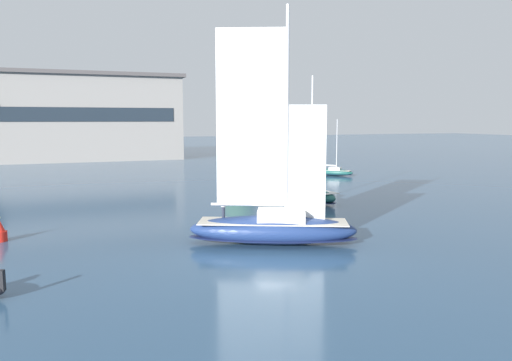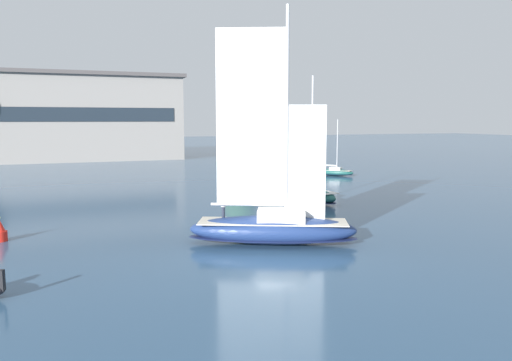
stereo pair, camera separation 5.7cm
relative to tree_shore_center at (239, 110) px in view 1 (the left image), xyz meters
name	(u,v)px [view 1 (the left image)]	position (x,y,z in m)	size (l,w,h in m)	color
ground_plane	(273,244)	(-21.39, -68.05, -9.79)	(400.00, 400.00, 0.00)	#2D4C6B
waterfront_building	(76,117)	(-31.19, 8.40, -1.35)	(40.66, 16.75, 16.81)	gray
tree_shore_center	(239,110)	(0.00, 0.00, 0.00)	(6.80, 6.80, 13.99)	brown
sailboat_main	(273,226)	(-21.38, -68.06, -8.63)	(11.15, 7.24, 14.91)	navy
sailboat_moored_near_marina	(333,172)	(1.95, -35.09, -9.25)	(5.14, 5.31, 7.96)	#194C47
sailboat_moored_mid_channel	(307,193)	(-11.61, -53.64, -8.97)	(3.53, 9.01, 12.06)	#194C47
channel_buoy	(0,232)	(-37.86, -61.00, -9.15)	(0.89, 0.89, 1.64)	red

